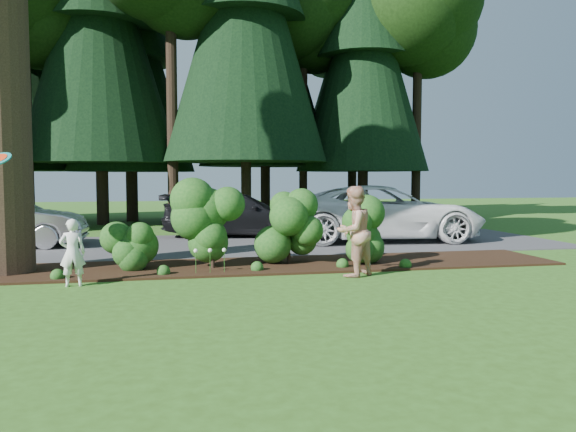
# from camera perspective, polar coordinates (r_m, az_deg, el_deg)

# --- Properties ---
(ground) EXTENTS (80.00, 80.00, 0.00)m
(ground) POSITION_cam_1_polar(r_m,az_deg,el_deg) (9.77, -5.16, -8.29)
(ground) COLOR #2E5117
(ground) RESTS_ON ground
(mulch_bed) EXTENTS (16.00, 2.50, 0.05)m
(mulch_bed) POSITION_cam_1_polar(r_m,az_deg,el_deg) (12.94, -6.83, -5.15)
(mulch_bed) COLOR black
(mulch_bed) RESTS_ON ground
(driveway) EXTENTS (22.00, 6.00, 0.03)m
(driveway) POSITION_cam_1_polar(r_m,az_deg,el_deg) (17.14, -8.07, -2.94)
(driveway) COLOR #38383A
(driveway) RESTS_ON ground
(shrub_row) EXTENTS (6.53, 1.60, 1.61)m
(shrub_row) POSITION_cam_1_polar(r_m,az_deg,el_deg) (12.82, -3.39, -1.68)
(shrub_row) COLOR #164515
(shrub_row) RESTS_ON ground
(lily_cluster) EXTENTS (0.69, 0.09, 0.57)m
(lily_cluster) POSITION_cam_1_polar(r_m,az_deg,el_deg) (12.01, -7.93, -3.60)
(lily_cluster) COLOR #164515
(lily_cluster) RESTS_ON ground
(tree_wall) EXTENTS (25.66, 12.15, 17.09)m
(tree_wall) POSITION_cam_1_polar(r_m,az_deg,el_deg) (26.94, -9.02, 19.96)
(tree_wall) COLOR black
(tree_wall) RESTS_ON ground
(car_silver_wagon) EXTENTS (4.57, 1.60, 1.51)m
(car_silver_wagon) POSITION_cam_1_polar(r_m,az_deg,el_deg) (18.15, -27.05, -0.52)
(car_silver_wagon) COLOR #BBBBC0
(car_silver_wagon) RESTS_ON driveway
(car_white_suv) EXTENTS (6.60, 3.47, 1.77)m
(car_white_suv) POSITION_cam_1_polar(r_m,az_deg,el_deg) (18.30, 9.67, 0.31)
(car_white_suv) COLOR white
(car_white_suv) RESTS_ON driveway
(car_dark_suv) EXTENTS (5.41, 2.76, 1.50)m
(car_dark_suv) POSITION_cam_1_polar(r_m,az_deg,el_deg) (19.46, -5.08, 0.17)
(car_dark_suv) COLOR black
(car_dark_suv) RESTS_ON driveway
(child) EXTENTS (0.50, 0.36, 1.29)m
(child) POSITION_cam_1_polar(r_m,az_deg,el_deg) (11.38, -21.05, -3.49)
(child) COLOR white
(child) RESTS_ON ground
(adult) EXTENTS (1.16, 1.10, 1.89)m
(adult) POSITION_cam_1_polar(r_m,az_deg,el_deg) (11.75, 6.67, -1.55)
(adult) COLOR #B74318
(adult) RESTS_ON ground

